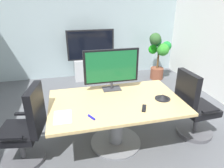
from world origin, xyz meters
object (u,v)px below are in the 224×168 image
(office_chair_left, at_px, (26,132))
(conference_phone, at_px, (163,97))
(conference_table, at_px, (116,113))
(wall_display_unit, at_px, (91,63))
(potted_plant, at_px, (158,52))
(office_chair_right, at_px, (193,110))
(remote_control, at_px, (144,108))
(tv_monitor, at_px, (111,67))

(office_chair_left, height_order, conference_phone, office_chair_left)
(conference_table, distance_m, wall_display_unit, 2.69)
(wall_display_unit, relative_size, potted_plant, 1.05)
(conference_phone, bearing_deg, conference_table, 171.74)
(wall_display_unit, bearing_deg, office_chair_left, -114.08)
(office_chair_right, distance_m, remote_control, 0.98)
(office_chair_left, distance_m, conference_phone, 1.90)
(conference_table, xyz_separation_m, conference_phone, (0.66, -0.10, 0.22))
(conference_table, bearing_deg, office_chair_right, -3.55)
(wall_display_unit, bearing_deg, conference_phone, -76.96)
(conference_table, relative_size, remote_control, 10.79)
(conference_table, xyz_separation_m, office_chair_left, (-1.22, -0.07, -0.08))
(office_chair_left, relative_size, potted_plant, 0.87)
(conference_table, height_order, wall_display_unit, wall_display_unit)
(tv_monitor, height_order, potted_plant, tv_monitor)
(tv_monitor, xyz_separation_m, remote_control, (0.27, -0.69, -0.35))
(potted_plant, height_order, remote_control, potted_plant)
(office_chair_right, bearing_deg, tv_monitor, 65.61)
(office_chair_right, bearing_deg, potted_plant, -15.02)
(wall_display_unit, bearing_deg, conference_table, -90.30)
(office_chair_right, distance_m, conference_phone, 0.64)
(tv_monitor, relative_size, conference_phone, 3.82)
(conference_table, distance_m, office_chair_left, 1.22)
(potted_plant, distance_m, remote_control, 2.95)
(wall_display_unit, height_order, conference_phone, wall_display_unit)
(conference_table, height_order, potted_plant, potted_plant)
(office_chair_right, distance_m, potted_plant, 2.44)
(office_chair_left, xyz_separation_m, tv_monitor, (1.24, 0.46, 0.63))
(tv_monitor, bearing_deg, wall_display_unit, 90.29)
(tv_monitor, xyz_separation_m, potted_plant, (1.70, 1.90, -0.35))
(wall_display_unit, relative_size, conference_phone, 5.95)
(office_chair_left, height_order, potted_plant, potted_plant)
(office_chair_right, height_order, wall_display_unit, wall_display_unit)
(conference_table, xyz_separation_m, office_chair_right, (1.22, -0.08, -0.08))
(remote_control, bearing_deg, wall_display_unit, 121.06)
(remote_control, bearing_deg, office_chair_right, 38.92)
(tv_monitor, distance_m, conference_phone, 0.86)
(conference_table, height_order, remote_control, remote_control)
(potted_plant, bearing_deg, wall_display_unit, 167.11)
(wall_display_unit, bearing_deg, tv_monitor, -89.71)
(office_chair_left, height_order, tv_monitor, tv_monitor)
(office_chair_right, relative_size, conference_phone, 4.95)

